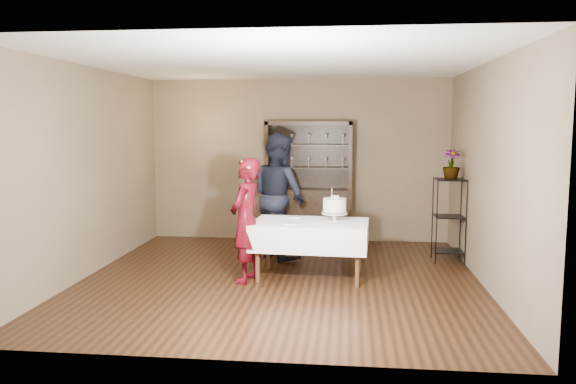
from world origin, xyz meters
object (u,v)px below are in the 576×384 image
Objects in this scene: cake_table at (310,235)px; potted_plant at (451,164)px; plant_etagere at (449,216)px; cake at (335,207)px; china_hutch at (309,203)px; woman at (246,220)px; man at (279,196)px.

potted_plant is (1.91, 1.03, 0.84)m from cake_table.
potted_plant is (0.00, -0.04, 0.75)m from plant_etagere.
china_hutch is at bearing 103.15° from cake.
woman is 3.05m from potted_plant.
cake is at bearing 17.05° from cake_table.
cake is (-1.61, -0.98, 0.26)m from plant_etagere.
cake is (0.83, -0.93, -0.01)m from man.
woman is (-2.69, -1.32, 0.12)m from plant_etagere.
man is at bearing -179.77° from potted_plant.
man is (-2.44, -0.05, 0.26)m from plant_etagere.
cake is (0.47, -2.03, 0.24)m from china_hutch.
china_hutch is 1.09× the size of man.
cake_table is (-1.91, -1.07, -0.10)m from plant_etagere.
potted_plant reaches higher than cake_table.
china_hutch is 2.33m from plant_etagere.
woman is 3.40× the size of cake.
cake_table is at bearing 165.87° from man.
potted_plant is (2.69, 1.28, 0.62)m from woman.
cake_table is at bearing -162.95° from cake.
cake is (1.08, 0.35, 0.13)m from woman.
potted_plant is at bearing 28.30° from cake_table.
china_hutch reaches higher than cake_table.
cake is at bearing 122.48° from woman.
plant_etagere reaches higher than cake.
woman is at bearing -104.41° from china_hutch.
man is 4.36× the size of potted_plant.
cake is at bearing -76.85° from china_hutch.
cake_table is 3.58× the size of potted_plant.
potted_plant reaches higher than cake.
woman is 3.69× the size of potted_plant.
plant_etagere is 0.75m from potted_plant.
woman is (-0.61, -2.38, 0.11)m from china_hutch.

